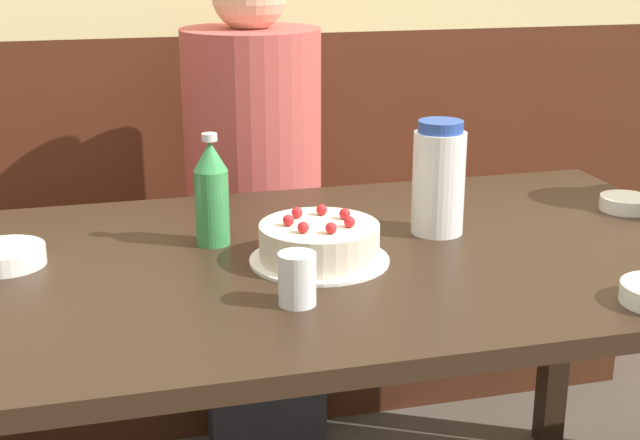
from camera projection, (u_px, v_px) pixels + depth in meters
bench_seat at (256, 322)px, 2.54m from camera, size 2.11×0.38×0.46m
dining_table at (335, 295)px, 1.65m from camera, size 1.50×0.88×0.73m
birthday_cake at (319, 243)px, 1.58m from camera, size 0.25×0.25×0.09m
water_pitcher at (439, 179)px, 1.71m from camera, size 0.10×0.10×0.22m
soju_bottle at (212, 192)px, 1.65m from camera, size 0.06×0.06×0.21m
bowl_soup_white at (5, 256)px, 1.56m from camera, size 0.14×0.14×0.03m
bowl_rice_small at (626, 203)px, 1.88m from camera, size 0.11×0.11×0.03m
glass_water_tall at (297, 279)px, 1.39m from camera, size 0.06×0.06×0.08m
person_teal_shirt at (254, 210)px, 2.30m from camera, size 0.35×0.35×1.25m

